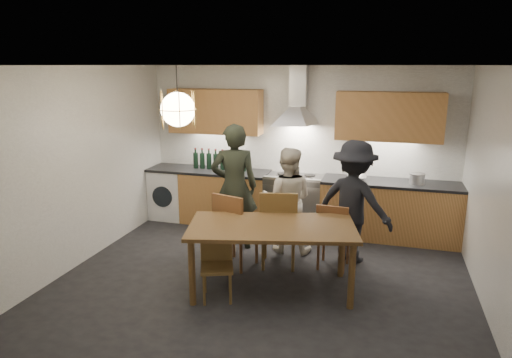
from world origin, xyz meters
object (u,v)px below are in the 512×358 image
(person_left, at_px, (234,187))
(mixing_bowl, at_px, (357,178))
(wine_bottles, at_px, (219,160))
(person_mid, at_px, (287,200))
(person_right, at_px, (354,202))
(chair_front, at_px, (217,259))
(dining_table, at_px, (272,233))
(stock_pot, at_px, (417,179))
(chair_back_left, at_px, (233,226))

(person_left, height_order, mixing_bowl, person_left)
(person_left, height_order, wine_bottles, person_left)
(person_mid, relative_size, person_right, 0.91)
(person_left, bearing_deg, chair_front, 80.54)
(dining_table, bearing_deg, person_right, 39.58)
(stock_pot, bearing_deg, wine_bottles, 178.12)
(dining_table, distance_m, chair_front, 0.70)
(mixing_bowl, bearing_deg, wine_bottles, 177.05)
(mixing_bowl, height_order, wine_bottles, wine_bottles)
(mixing_bowl, xyz_separation_m, stock_pot, (0.87, 0.01, 0.04))
(person_right, xyz_separation_m, stock_pot, (0.84, 0.95, 0.15))
(person_left, xyz_separation_m, mixing_bowl, (1.65, 0.93, 0.03))
(person_right, relative_size, stock_pot, 7.73)
(chair_back_left, relative_size, person_right, 0.61)
(chair_front, bearing_deg, person_right, 24.78)
(chair_back_left, relative_size, mixing_bowl, 3.53)
(chair_front, xyz_separation_m, wine_bottles, (-0.89, 2.48, 0.62))
(chair_front, bearing_deg, stock_pot, 26.03)
(mixing_bowl, bearing_deg, chair_front, -120.19)
(chair_front, xyz_separation_m, person_right, (1.41, 1.43, 0.38))
(wine_bottles, bearing_deg, person_right, -24.69)
(chair_front, relative_size, stock_pot, 3.69)
(person_left, height_order, stock_pot, person_left)
(dining_table, height_order, person_mid, person_mid)
(chair_front, bearing_deg, dining_table, 8.29)
(person_left, distance_m, person_mid, 0.78)
(person_left, bearing_deg, wine_bottles, -79.61)
(dining_table, distance_m, stock_pot, 2.67)
(chair_front, height_order, stock_pot, stock_pot)
(person_mid, bearing_deg, wine_bottles, -39.45)
(chair_back_left, distance_m, person_mid, 0.96)
(person_mid, xyz_separation_m, wine_bottles, (-1.37, 0.96, 0.32))
(chair_front, height_order, wine_bottles, wine_bottles)
(person_right, bearing_deg, dining_table, 73.94)
(chair_back_left, relative_size, stock_pot, 4.73)
(chair_front, distance_m, person_right, 2.04)
(chair_front, xyz_separation_m, person_left, (-0.27, 1.44, 0.46))
(person_right, relative_size, mixing_bowl, 5.77)
(chair_front, bearing_deg, chair_back_left, 74.32)
(person_right, distance_m, stock_pot, 1.28)
(chair_front, bearing_deg, person_mid, 51.71)
(person_mid, relative_size, mixing_bowl, 5.24)
(person_mid, xyz_separation_m, mixing_bowl, (0.89, 0.84, 0.18))
(person_mid, distance_m, wine_bottles, 1.70)
(dining_table, xyz_separation_m, person_right, (0.84, 1.12, 0.12))
(chair_back_left, relative_size, person_left, 0.56)
(dining_table, distance_m, person_right, 1.40)
(person_left, xyz_separation_m, person_right, (1.68, -0.01, -0.08))
(dining_table, xyz_separation_m, stock_pot, (1.68, 2.07, 0.26))
(person_mid, height_order, mixing_bowl, person_mid)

